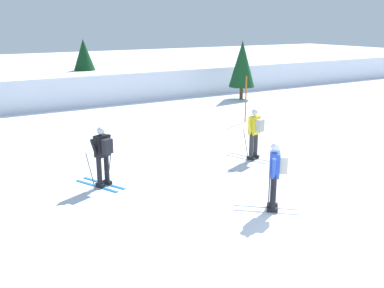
% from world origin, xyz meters
% --- Properties ---
extents(ground_plane, '(120.00, 120.00, 0.00)m').
position_xyz_m(ground_plane, '(0.00, 0.00, 0.00)').
color(ground_plane, silver).
extents(far_snow_ridge, '(80.00, 7.60, 1.64)m').
position_xyz_m(far_snow_ridge, '(0.00, 20.80, 0.82)').
color(far_snow_ridge, silver).
rests_on(far_snow_ridge, ground).
extents(skier_black, '(1.01, 1.61, 1.71)m').
position_xyz_m(skier_black, '(-2.95, 5.44, 0.96)').
color(skier_black, '#237AC6').
rests_on(skier_black, ground).
extents(skier_blue, '(1.45, 1.32, 1.71)m').
position_xyz_m(skier_blue, '(0.05, 1.81, 0.95)').
color(skier_blue, silver).
rests_on(skier_blue, ground).
extents(skier_yellow, '(0.95, 1.63, 1.71)m').
position_xyz_m(skier_yellow, '(2.17, 5.25, 0.96)').
color(skier_yellow, silver).
rests_on(skier_yellow, ground).
extents(trail_marker_pole, '(0.06, 0.06, 2.08)m').
position_xyz_m(trail_marker_pole, '(5.34, 9.86, 1.04)').
color(trail_marker_pole, '#C65614').
rests_on(trail_marker_pole, ground).
extents(conifer_far_right, '(1.51, 1.51, 3.38)m').
position_xyz_m(conifer_far_right, '(8.85, 14.84, 2.05)').
color(conifer_far_right, '#513823').
rests_on(conifer_far_right, ground).
extents(conifer_far_centre, '(1.78, 1.78, 3.44)m').
position_xyz_m(conifer_far_centre, '(1.13, 19.92, 2.15)').
color(conifer_far_centre, '#513823').
rests_on(conifer_far_centre, ground).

